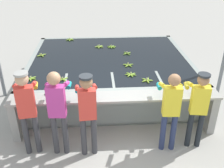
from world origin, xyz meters
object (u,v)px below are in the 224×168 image
(banana_bunch_floating_6, at_px, (147,80))
(banana_bunch_floating_9, at_px, (70,40))
(worker_1, at_px, (57,106))
(banana_bunch_floating_8, at_px, (112,47))
(banana_bunch_floating_4, at_px, (128,65))
(banana_bunch_floating_5, at_px, (131,74))
(worker_2, at_px, (87,108))
(banana_bunch_floating_1, at_px, (41,55))
(knife_1, at_px, (48,96))
(knife_0, at_px, (198,92))
(worker_3, at_px, (171,106))
(banana_bunch_floating_3, at_px, (127,53))
(banana_bunch_floating_7, at_px, (31,79))
(worker_4, at_px, (199,104))
(banana_bunch_floating_0, at_px, (63,79))
(banana_bunch_floating_2, at_px, (99,47))
(worker_0, at_px, (27,105))

(banana_bunch_floating_6, bearing_deg, banana_bunch_floating_9, 122.76)
(worker_1, distance_m, banana_bunch_floating_8, 3.67)
(banana_bunch_floating_4, bearing_deg, banana_bunch_floating_5, -90.97)
(worker_2, height_order, banana_bunch_floating_1, worker_2)
(knife_1, bearing_deg, worker_2, -38.32)
(banana_bunch_floating_4, relative_size, knife_0, 0.90)
(knife_1, bearing_deg, banana_bunch_floating_4, 38.92)
(worker_3, relative_size, banana_bunch_floating_8, 5.95)
(worker_2, distance_m, banana_bunch_floating_3, 3.13)
(banana_bunch_floating_7, bearing_deg, banana_bunch_floating_4, 15.16)
(worker_1, relative_size, banana_bunch_floating_1, 6.95)
(banana_bunch_floating_7, xyz_separation_m, knife_0, (3.63, -0.86, -0.01))
(worker_4, bearing_deg, banana_bunch_floating_0, 154.20)
(knife_0, bearing_deg, banana_bunch_floating_8, 119.37)
(worker_4, distance_m, banana_bunch_floating_8, 3.72)
(banana_bunch_floating_2, relative_size, banana_bunch_floating_6, 1.00)
(banana_bunch_floating_6, xyz_separation_m, banana_bunch_floating_7, (-2.66, 0.26, -0.00))
(worker_0, bearing_deg, banana_bunch_floating_1, 94.84)
(worker_1, bearing_deg, banana_bunch_floating_1, 105.41)
(banana_bunch_floating_1, xyz_separation_m, knife_0, (3.64, -2.33, -0.01))
(banana_bunch_floating_4, bearing_deg, worker_3, -75.20)
(banana_bunch_floating_5, distance_m, banana_bunch_floating_6, 0.47)
(worker_1, distance_m, banana_bunch_floating_6, 2.21)
(banana_bunch_floating_0, bearing_deg, banana_bunch_floating_8, 59.42)
(banana_bunch_floating_5, height_order, banana_bunch_floating_8, same)
(banana_bunch_floating_9, height_order, knife_0, banana_bunch_floating_9)
(worker_3, height_order, banana_bunch_floating_1, worker_3)
(banana_bunch_floating_0, relative_size, banana_bunch_floating_5, 0.86)
(banana_bunch_floating_3, bearing_deg, knife_0, -62.12)
(banana_bunch_floating_2, bearing_deg, worker_4, -62.35)
(banana_bunch_floating_5, relative_size, banana_bunch_floating_9, 1.01)
(banana_bunch_floating_3, bearing_deg, banana_bunch_floating_1, 179.64)
(banana_bunch_floating_0, height_order, banana_bunch_floating_6, same)
(knife_0, bearing_deg, worker_4, -109.75)
(banana_bunch_floating_0, bearing_deg, worker_3, -32.39)
(banana_bunch_floating_6, relative_size, knife_1, 0.95)
(worker_0, xyz_separation_m, worker_2, (1.10, -0.11, -0.03))
(banana_bunch_floating_3, height_order, banana_bunch_floating_7, same)
(worker_3, relative_size, banana_bunch_floating_5, 5.93)
(worker_4, bearing_deg, worker_2, -177.49)
(banana_bunch_floating_1, relative_size, banana_bunch_floating_8, 0.90)
(banana_bunch_floating_9, bearing_deg, knife_0, -51.29)
(banana_bunch_floating_2, bearing_deg, banana_bunch_floating_9, 141.82)
(worker_0, relative_size, knife_1, 6.07)
(banana_bunch_floating_3, relative_size, knife_0, 0.83)
(worker_0, height_order, banana_bunch_floating_1, worker_0)
(worker_0, bearing_deg, banana_bunch_floating_2, 68.03)
(banana_bunch_floating_3, relative_size, banana_bunch_floating_9, 0.92)
(worker_0, distance_m, banana_bunch_floating_5, 2.55)
(worker_1, height_order, banana_bunch_floating_1, worker_1)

